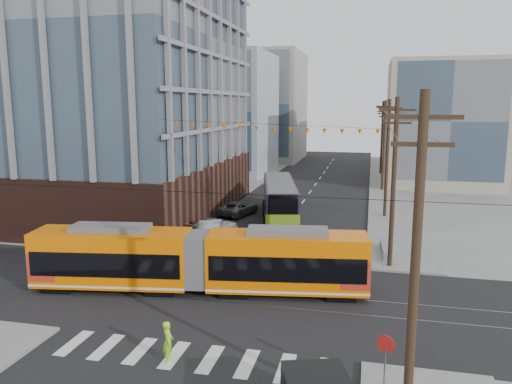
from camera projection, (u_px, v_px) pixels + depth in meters
ground at (214, 327)px, 23.97m from camera, size 160.00×160.00×0.00m
office_building at (68, 65)px, 48.42m from camera, size 30.00×25.00×28.60m
bg_bldg_nw_near at (211, 114)px, 76.05m from camera, size 18.00×16.00×18.00m
bg_bldg_ne_near at (443, 124)px, 65.05m from camera, size 14.00×14.00×16.00m
bg_bldg_nw_far at (259, 107)px, 94.39m from camera, size 16.00×18.00×20.00m
bg_bldg_ne_far at (439, 125)px, 83.96m from camera, size 16.00×16.00×14.00m
utility_pole_near at (415, 271)px, 15.36m from camera, size 0.30×0.30×11.00m
utility_pole_far at (382, 138)px, 74.82m from camera, size 0.30×0.30×11.00m
streetcar at (199, 260)px, 28.25m from camera, size 19.10×5.47×3.65m
city_bus at (279, 199)px, 46.22m from camera, size 5.57×13.17×3.65m
parked_car_silver at (212, 228)px, 39.55m from camera, size 2.51×5.17×1.63m
parked_car_white at (214, 227)px, 40.40m from camera, size 3.65×5.39×1.45m
parked_car_grey at (239, 208)px, 47.82m from camera, size 3.46×5.33×1.37m
pedestrian at (168, 342)px, 20.58m from camera, size 0.63×0.76×1.78m
stop_sign at (385, 368)px, 18.07m from camera, size 0.84×0.84×2.25m
jersey_barrier at (386, 250)px, 35.10m from camera, size 1.07×3.88×0.77m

